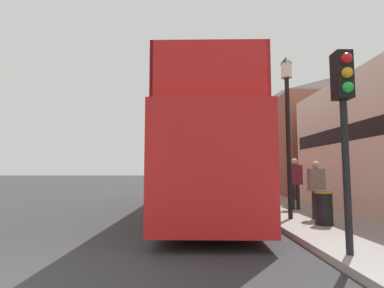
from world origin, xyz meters
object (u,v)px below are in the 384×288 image
(pedestrian_second, at_px, (316,184))
(pedestrian_third, at_px, (295,178))
(traffic_signal, at_px, (344,104))
(lamp_post_nearest, at_px, (287,106))
(lamp_post_second, at_px, (241,138))
(litter_bin, at_px, (324,206))
(parked_car_ahead_of_bus, at_px, (204,184))
(tour_bus, at_px, (204,161))

(pedestrian_second, height_order, pedestrian_third, pedestrian_third)
(pedestrian_third, distance_m, traffic_signal, 6.22)
(lamp_post_nearest, distance_m, lamp_post_second, 7.55)
(litter_bin, bearing_deg, traffic_signal, -107.09)
(lamp_post_second, bearing_deg, traffic_signal, -91.51)
(parked_car_ahead_of_bus, relative_size, pedestrian_third, 2.14)
(traffic_signal, xyz_separation_m, lamp_post_nearest, (0.33, 3.80, 0.79))
(parked_car_ahead_of_bus, bearing_deg, pedestrian_second, -80.09)
(pedestrian_third, distance_m, lamp_post_second, 5.90)
(parked_car_ahead_of_bus, bearing_deg, traffic_signal, -86.83)
(parked_car_ahead_of_bus, xyz_separation_m, lamp_post_second, (1.81, -4.33, 2.71))
(parked_car_ahead_of_bus, height_order, pedestrian_second, pedestrian_second)
(litter_bin, bearing_deg, pedestrian_third, 82.46)
(litter_bin, bearing_deg, pedestrian_second, 75.80)
(pedestrian_third, xyz_separation_m, lamp_post_nearest, (-0.94, -2.11, 2.25))
(traffic_signal, relative_size, litter_bin, 3.95)
(lamp_post_second, bearing_deg, pedestrian_second, -84.10)
(traffic_signal, bearing_deg, lamp_post_nearest, 85.07)
(parked_car_ahead_of_bus, bearing_deg, tour_bus, -95.62)
(parked_car_ahead_of_bus, xyz_separation_m, pedestrian_third, (2.78, -9.76, 0.62))
(tour_bus, distance_m, pedestrian_third, 3.41)
(tour_bus, distance_m, lamp_post_second, 5.66)
(traffic_signal, bearing_deg, parked_car_ahead_of_bus, 95.50)
(parked_car_ahead_of_bus, distance_m, lamp_post_second, 5.42)
(tour_bus, relative_size, lamp_post_second, 2.49)
(parked_car_ahead_of_bus, xyz_separation_m, pedestrian_second, (2.60, -11.97, 0.51))
(parked_car_ahead_of_bus, bearing_deg, pedestrian_third, -76.44)
(traffic_signal, xyz_separation_m, lamp_post_second, (0.30, 11.35, 0.64))
(lamp_post_nearest, xyz_separation_m, litter_bin, (0.52, -1.03, -2.90))
(tour_bus, xyz_separation_m, litter_bin, (2.89, -3.63, -1.30))
(traffic_signal, bearing_deg, tour_bus, 107.69)
(tour_bus, bearing_deg, lamp_post_second, 67.04)
(pedestrian_second, relative_size, lamp_post_second, 0.36)
(traffic_signal, xyz_separation_m, litter_bin, (0.85, 2.77, -2.11))
(pedestrian_second, xyz_separation_m, litter_bin, (-0.24, -0.93, -0.54))
(parked_car_ahead_of_bus, height_order, lamp_post_second, lamp_post_second)
(pedestrian_third, height_order, litter_bin, pedestrian_third)
(tour_bus, height_order, pedestrian_third, tour_bus)
(tour_bus, bearing_deg, lamp_post_nearest, -45.31)
(tour_bus, xyz_separation_m, parked_car_ahead_of_bus, (0.53, 9.27, -1.27))
(pedestrian_third, relative_size, lamp_post_nearest, 0.38)
(pedestrian_second, distance_m, traffic_signal, 4.16)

